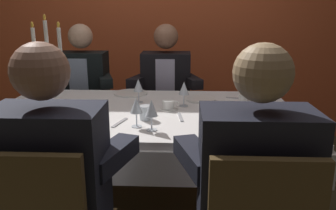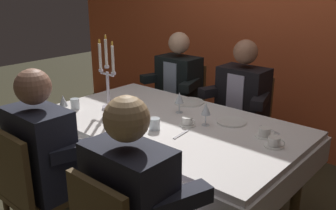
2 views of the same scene
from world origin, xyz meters
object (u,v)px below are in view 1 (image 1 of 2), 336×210
at_px(seated_diner_2, 166,83).
at_px(seated_diner_1, 50,174).
at_px(dinner_plate_1, 200,99).
at_px(water_tumbler_0, 6,116).
at_px(candelabra, 50,75).
at_px(wine_glass_4, 184,89).
at_px(wine_glass_2, 137,106).
at_px(coffee_cup_1, 244,99).
at_px(wine_glass_3, 151,109).
at_px(coffee_cup_2, 169,105).
at_px(seated_diner_3, 255,179).
at_px(seated_diner_0, 84,82).
at_px(dining_table, 144,128).
at_px(wine_glass_1, 3,111).
at_px(water_tumbler_1, 146,113).
at_px(wine_glass_0, 138,86).
at_px(dinner_plate_0, 131,93).
at_px(coffee_cup_0, 265,103).

bearing_deg(seated_diner_2, seated_diner_1, -101.41).
xyz_separation_m(dinner_plate_1, water_tumbler_0, (-1.09, -0.56, 0.04)).
bearing_deg(candelabra, wine_glass_4, 15.43).
bearing_deg(wine_glass_2, coffee_cup_1, 38.19).
distance_m(wine_glass_3, coffee_cup_2, 0.41).
height_order(dinner_plate_1, wine_glass_3, wine_glass_3).
distance_m(coffee_cup_1, seated_diner_1, 1.42).
distance_m(seated_diner_1, seated_diner_3, 0.78).
xyz_separation_m(wine_glass_2, seated_diner_0, (-0.64, 1.21, -0.12)).
distance_m(wine_glass_2, coffee_cup_2, 0.39).
bearing_deg(candelabra, coffee_cup_2, 10.82).
distance_m(wine_glass_3, seated_diner_1, 0.63).
bearing_deg(dining_table, wine_glass_2, -89.40).
relative_size(wine_glass_1, wine_glass_2, 1.00).
xyz_separation_m(dining_table, coffee_cup_2, (0.16, 0.02, 0.15)).
height_order(water_tumbler_1, seated_diner_2, seated_diner_2).
bearing_deg(dinner_plate_1, wine_glass_0, -169.10).
bearing_deg(coffee_cup_1, seated_diner_0, 151.97).
bearing_deg(dining_table, dinner_plate_0, 108.98).
relative_size(dinner_plate_0, seated_diner_1, 0.20).
relative_size(dinner_plate_1, wine_glass_2, 1.29).
bearing_deg(candelabra, wine_glass_2, -21.28).
distance_m(wine_glass_4, seated_diner_0, 1.19).
xyz_separation_m(coffee_cup_0, seated_diner_0, (-1.42, 0.79, -0.03)).
height_order(candelabra, seated_diner_2, candelabra).
bearing_deg(seated_diner_3, wine_glass_4, 105.21).
height_order(dinner_plate_1, wine_glass_1, wine_glass_1).
bearing_deg(seated_diner_3, water_tumbler_0, 154.79).
xyz_separation_m(candelabra, dinner_plate_0, (0.39, 0.54, -0.23)).
bearing_deg(coffee_cup_2, seated_diner_0, 132.50).
xyz_separation_m(coffee_cup_1, seated_diner_2, (-0.56, 0.69, -0.03)).
height_order(water_tumbler_0, coffee_cup_2, water_tumbler_0).
xyz_separation_m(coffee_cup_0, coffee_cup_2, (-0.62, -0.08, 0.00)).
distance_m(wine_glass_1, seated_diner_2, 1.53).
xyz_separation_m(dinner_plate_0, water_tumbler_0, (-0.58, -0.72, 0.04)).
xyz_separation_m(wine_glass_0, seated_diner_2, (0.15, 0.70, -0.12)).
bearing_deg(seated_diner_1, seated_diner_2, 78.59).
relative_size(coffee_cup_0, coffee_cup_1, 1.00).
distance_m(dinner_plate_1, water_tumbler_1, 0.56).
distance_m(wine_glass_1, wine_glass_3, 0.75).
bearing_deg(water_tumbler_0, coffee_cup_0, 14.66).
xyz_separation_m(dinner_plate_0, wine_glass_2, (0.15, -0.75, 0.11)).
bearing_deg(seated_diner_3, seated_diner_1, 180.00).
bearing_deg(wine_glass_0, dining_table, -73.64).
bearing_deg(water_tumbler_1, seated_diner_0, 122.04).
bearing_deg(seated_diner_0, seated_diner_1, -77.99).
bearing_deg(seated_diner_1, dinner_plate_1, 61.38).
bearing_deg(coffee_cup_0, water_tumbler_0, -165.34).
relative_size(candelabra, dinner_plate_1, 2.75).
xyz_separation_m(candelabra, wine_glass_2, (0.54, -0.21, -0.12)).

